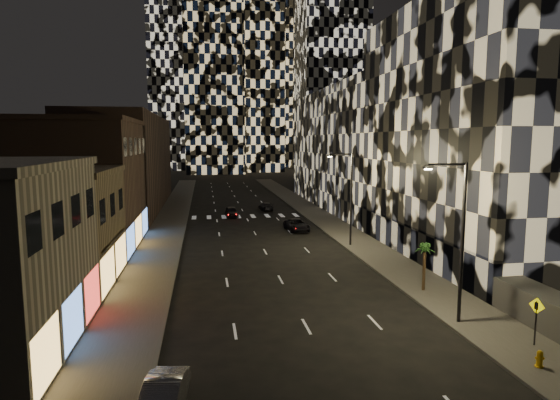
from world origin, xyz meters
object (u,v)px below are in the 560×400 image
object	(u,v)px
car_silver_parked	(162,399)
streetlight_far	(349,192)
car_dark_oncoming	(266,206)
car_dark_rightlane	(297,225)
streetlight_near	(459,231)
ped_sign	(536,313)
car_dark_midlane	(231,212)
palm_tree	(425,251)
fire_hydrant	(540,359)

from	to	relation	value
car_silver_parked	streetlight_far	bearing A→B (deg)	67.53
streetlight_far	car_silver_parked	distance (m)	31.08
car_dark_oncoming	car_dark_rightlane	world-z (taller)	car_dark_rightlane
streetlight_near	car_silver_parked	xyz separation A→B (m)	(-15.55, -6.50, -4.67)
streetlight_far	car_dark_rightlane	xyz separation A→B (m)	(-3.43, 8.62, -4.67)
car_dark_oncoming	ped_sign	bearing A→B (deg)	93.74
car_dark_rightlane	ped_sign	size ratio (longest dim) A/B	2.00
car_dark_midlane	car_dark_rightlane	world-z (taller)	car_dark_midlane
streetlight_near	palm_tree	bearing A→B (deg)	81.18
car_silver_parked	ped_sign	distance (m)	18.19
streetlight_near	car_dark_oncoming	distance (m)	45.63
streetlight_near	ped_sign	world-z (taller)	streetlight_near
car_dark_rightlane	palm_tree	xyz separation A→B (m)	(4.30, -23.01, 2.18)
ped_sign	streetlight_near	bearing A→B (deg)	106.18
car_silver_parked	car_dark_midlane	xyz separation A→B (m)	(5.25, 46.38, 0.01)
fire_hydrant	car_silver_parked	bearing A→B (deg)	-176.76
streetlight_far	car_dark_oncoming	xyz separation A→B (m)	(-4.85, 25.12, -4.76)
car_dark_midlane	car_dark_oncoming	xyz separation A→B (m)	(5.45, 5.25, -0.10)
car_silver_parked	fire_hydrant	world-z (taller)	car_silver_parked
palm_tree	car_dark_rightlane	bearing A→B (deg)	100.58
car_silver_parked	car_dark_oncoming	distance (m)	52.72
ped_sign	car_dark_oncoming	bearing A→B (deg)	80.53
streetlight_near	palm_tree	size ratio (longest dim) A/B	2.74
streetlight_near	car_dark_midlane	distance (m)	41.45
fire_hydrant	palm_tree	bearing A→B (deg)	90.62
streetlight_near	car_dark_oncoming	xyz separation A→B (m)	(-4.85, 45.12, -4.76)
car_silver_parked	fire_hydrant	xyz separation A→B (m)	(16.55, 0.94, -0.16)
car_silver_parked	palm_tree	distance (m)	20.53
car_dark_oncoming	streetlight_far	bearing A→B (deg)	96.25
car_dark_midlane	car_dark_oncoming	world-z (taller)	car_dark_midlane
car_dark_midlane	fire_hydrant	xyz separation A→B (m)	(11.30, -45.44, -0.17)
streetlight_far	streetlight_near	bearing A→B (deg)	-90.00
car_dark_oncoming	car_dark_rightlane	bearing A→B (deg)	90.25
car_dark_oncoming	car_dark_midlane	bearing A→B (deg)	39.23
car_dark_rightlane	ped_sign	world-z (taller)	ped_sign
car_dark_oncoming	palm_tree	world-z (taller)	palm_tree
streetlight_near	streetlight_far	bearing A→B (deg)	90.00
ped_sign	palm_tree	world-z (taller)	palm_tree
fire_hydrant	ped_sign	bearing A→B (deg)	57.03
streetlight_far	fire_hydrant	xyz separation A→B (m)	(0.99, -25.56, -4.83)
car_silver_parked	car_dark_oncoming	size ratio (longest dim) A/B	1.02
streetlight_near	palm_tree	xyz separation A→B (m)	(0.87, 5.61, -2.50)
palm_tree	car_dark_oncoming	bearing A→B (deg)	98.25
car_silver_parked	car_dark_midlane	distance (m)	46.67
car_dark_oncoming	car_silver_parked	bearing A→B (deg)	73.60
car_silver_parked	car_dark_oncoming	bearing A→B (deg)	86.23
car_dark_midlane	palm_tree	size ratio (longest dim) A/B	1.24
car_dark_rightlane	palm_tree	bearing A→B (deg)	-83.37
car_silver_parked	car_dark_oncoming	xyz separation A→B (m)	(10.70, 51.62, -0.09)
fire_hydrant	streetlight_far	bearing A→B (deg)	92.22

